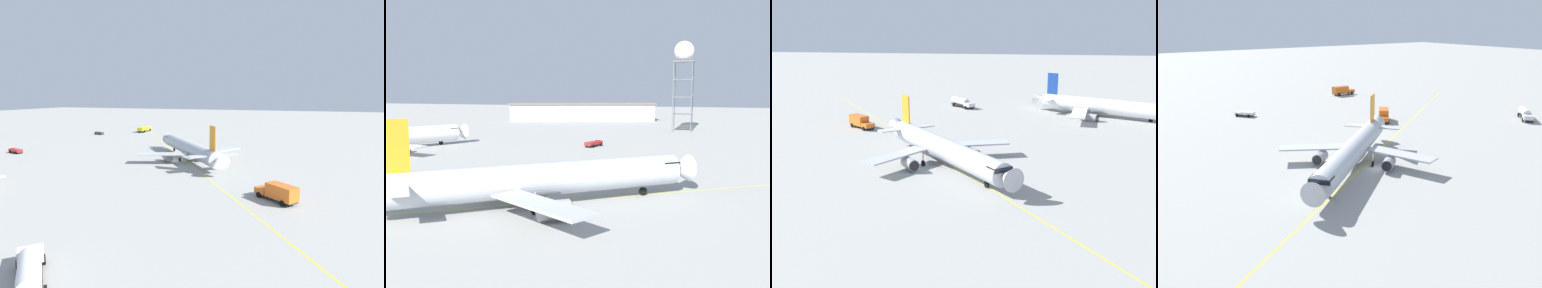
# 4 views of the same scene
# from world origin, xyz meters

# --- Properties ---
(ground_plane) EXTENTS (600.00, 600.00, 0.00)m
(ground_plane) POSITION_xyz_m (0.00, 0.00, 0.00)
(ground_plane) COLOR #9E9E99
(airliner_main) EXTENTS (30.82, 35.41, 10.95)m
(airliner_main) POSITION_xyz_m (2.92, 3.34, 3.07)
(airliner_main) COLOR #B2B7C1
(airliner_main) RESTS_ON ground_plane
(fuel_tanker_truck) EXTENTS (8.26, 8.26, 2.87)m
(fuel_tanker_truck) POSITION_xyz_m (8.79, -58.04, 1.58)
(fuel_tanker_truck) COLOR #232326
(fuel_tanker_truck) RESTS_ON ground_plane
(ops_pickup_truck) EXTENTS (5.96, 3.37, 1.41)m
(ops_pickup_truck) POSITION_xyz_m (-51.97, -5.08, 0.81)
(ops_pickup_truck) COLOR #232326
(ops_pickup_truck) RESTS_ON ground_plane
(catering_truck_truck) EXTENTS (7.87, 6.98, 3.10)m
(catering_truck_truck) POSITION_xyz_m (29.26, -25.21, 1.66)
(catering_truck_truck) COLOR #232326
(catering_truck_truck) RESTS_ON ground_plane
(fire_tender_truck) EXTENTS (3.31, 10.10, 2.50)m
(fire_tender_truck) POSITION_xyz_m (-41.09, 59.74, 1.53)
(fire_tender_truck) COLOR #232326
(fire_tender_truck) RESTS_ON ground_plane
(baggage_truck_truck) EXTENTS (4.58, 2.73, 1.22)m
(baggage_truck_truck) POSITION_xyz_m (-55.66, 43.48, 0.72)
(baggage_truck_truck) COLOR #232326
(baggage_truck_truck) RESTS_ON ground_plane
(taxiway_centreline) EXTENTS (97.41, 139.43, 0.01)m
(taxiway_centreline) POSITION_xyz_m (4.39, -1.34, 0.00)
(taxiway_centreline) COLOR yellow
(taxiway_centreline) RESTS_ON ground_plane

